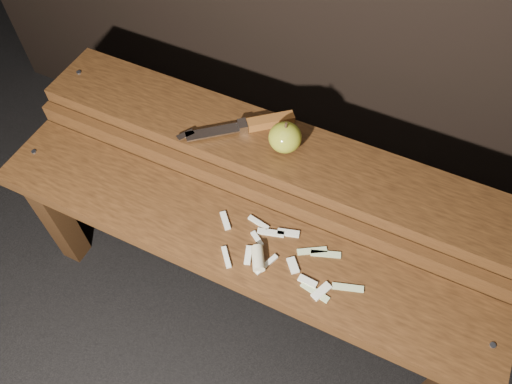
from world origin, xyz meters
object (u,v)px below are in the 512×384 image
at_px(bench_rear_tier, 275,168).
at_px(apple, 285,137).
at_px(knife, 256,124).
at_px(bench_front_tier, 233,255).

height_order(bench_rear_tier, apple, apple).
bearing_deg(apple, knife, 162.88).
relative_size(apple, knife, 0.35).
xyz_separation_m(bench_rear_tier, apple, (0.02, 0.00, 0.12)).
bearing_deg(bench_rear_tier, bench_front_tier, -90.00).
bearing_deg(bench_front_tier, apple, 85.11).
distance_m(apple, knife, 0.09).
bearing_deg(bench_rear_tier, apple, 12.33).
height_order(bench_front_tier, apple, apple).
bearing_deg(bench_front_tier, bench_rear_tier, 90.00).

